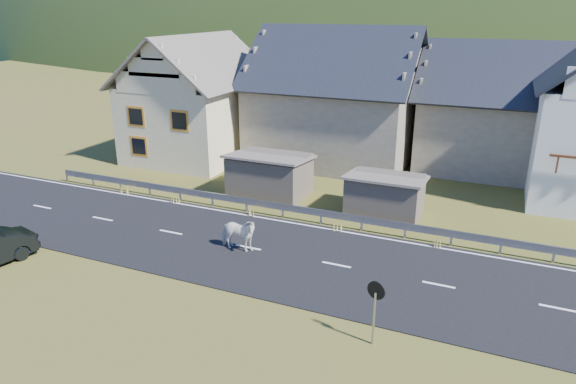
% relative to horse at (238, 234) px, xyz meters
% --- Properties ---
extents(ground, '(160.00, 160.00, 0.00)m').
position_rel_horse_xyz_m(ground, '(0.26, 0.40, -0.79)').
color(ground, '#485119').
rests_on(ground, ground).
extents(road, '(60.00, 7.00, 0.04)m').
position_rel_horse_xyz_m(road, '(0.26, 0.40, -0.77)').
color(road, black).
rests_on(road, ground).
extents(lane_markings, '(60.00, 6.60, 0.01)m').
position_rel_horse_xyz_m(lane_markings, '(0.26, 0.40, -0.75)').
color(lane_markings, silver).
rests_on(lane_markings, road).
extents(guardrail, '(28.10, 0.09, 0.75)m').
position_rel_horse_xyz_m(guardrail, '(0.26, 4.08, -0.23)').
color(guardrail, '#93969B').
rests_on(guardrail, ground).
extents(shed_left, '(4.30, 3.30, 2.40)m').
position_rel_horse_xyz_m(shed_left, '(-1.74, 6.90, 0.31)').
color(shed_left, brown).
rests_on(shed_left, ground).
extents(shed_right, '(3.80, 2.90, 2.20)m').
position_rel_horse_xyz_m(shed_right, '(4.76, 6.40, 0.21)').
color(shed_right, brown).
rests_on(shed_right, ground).
extents(house_cream, '(7.80, 9.80, 8.30)m').
position_rel_horse_xyz_m(house_cream, '(-9.74, 12.40, 3.56)').
color(house_cream, beige).
rests_on(house_cream, ground).
extents(house_stone_a, '(10.80, 9.80, 8.90)m').
position_rel_horse_xyz_m(house_stone_a, '(-0.74, 15.40, 3.84)').
color(house_stone_a, gray).
rests_on(house_stone_a, ground).
extents(house_stone_b, '(9.80, 8.80, 8.10)m').
position_rel_horse_xyz_m(house_stone_b, '(9.26, 17.40, 3.44)').
color(house_stone_b, gray).
rests_on(house_stone_b, ground).
extents(mountain, '(440.00, 280.00, 260.00)m').
position_rel_horse_xyz_m(mountain, '(5.26, 180.40, -20.79)').
color(mountain, '#253B16').
rests_on(mountain, ground).
extents(conifer_patch, '(76.00, 50.00, 28.00)m').
position_rel_horse_xyz_m(conifer_patch, '(-54.74, 110.40, 5.21)').
color(conifer_patch, black).
rests_on(conifer_patch, ground).
extents(horse, '(0.86, 1.80, 1.51)m').
position_rel_horse_xyz_m(horse, '(0.00, 0.00, 0.00)').
color(horse, white).
rests_on(horse, road).
extents(traffic_mirror, '(0.58, 0.23, 2.14)m').
position_rel_horse_xyz_m(traffic_mirror, '(6.87, -3.94, 0.78)').
color(traffic_mirror, '#93969B').
rests_on(traffic_mirror, ground).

